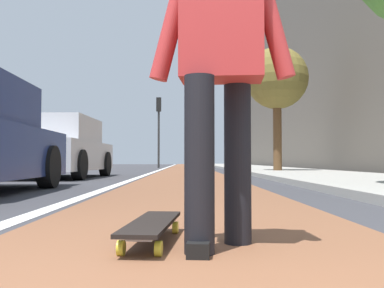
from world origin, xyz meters
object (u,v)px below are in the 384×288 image
(skateboard, at_px, (152,225))
(traffic_light, at_px, (159,119))
(skater_person, at_px, (220,57))
(parked_car_mid, at_px, (58,149))
(street_tree_mid, at_px, (277,79))

(skateboard, height_order, traffic_light, traffic_light)
(traffic_light, bearing_deg, skater_person, -175.49)
(skateboard, relative_size, skater_person, 0.52)
(skater_person, relative_size, parked_car_mid, 0.39)
(street_tree_mid, bearing_deg, skateboard, 164.93)
(parked_car_mid, height_order, traffic_light, traffic_light)
(skater_person, height_order, traffic_light, traffic_light)
(street_tree_mid, bearing_deg, skater_person, 166.66)
(skater_person, bearing_deg, skateboard, 66.73)
(traffic_light, bearing_deg, street_tree_mid, -156.30)
(parked_car_mid, xyz_separation_m, traffic_light, (13.93, -1.60, 2.11))
(skateboard, height_order, skater_person, skater_person)
(street_tree_mid, bearing_deg, traffic_light, 23.70)
(skater_person, height_order, street_tree_mid, street_tree_mid)
(traffic_light, distance_m, street_tree_mid, 11.52)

